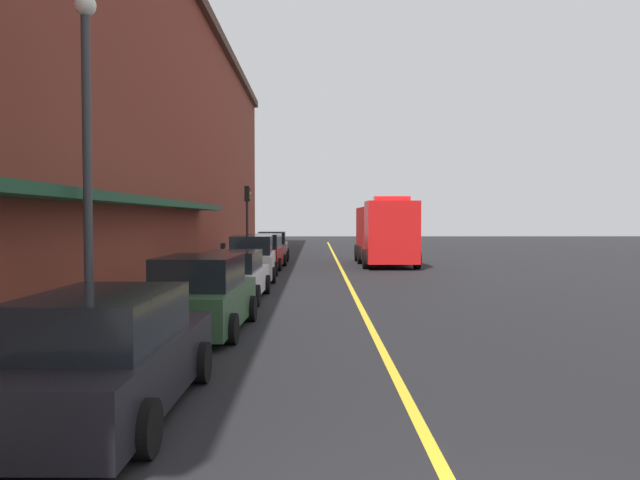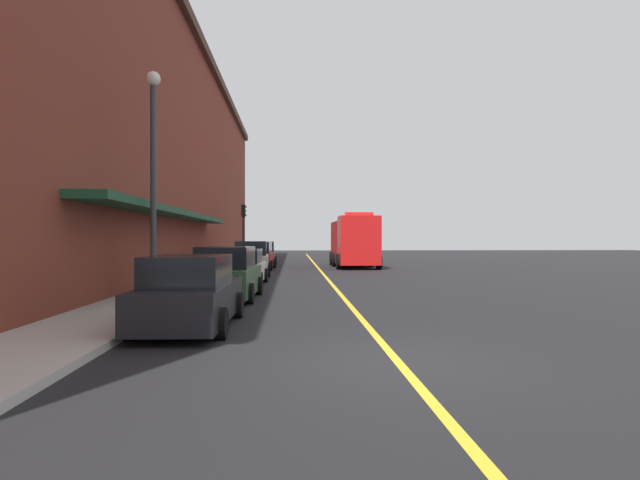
# 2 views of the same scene
# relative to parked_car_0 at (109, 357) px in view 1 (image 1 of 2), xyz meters

# --- Properties ---
(ground_plane) EXTENTS (112.00, 112.00, 0.00)m
(ground_plane) POSITION_rel_parked_car_0_xyz_m (3.99, 21.55, -0.77)
(ground_plane) COLOR black
(sidewalk_left) EXTENTS (2.40, 70.00, 0.15)m
(sidewalk_left) POSITION_rel_parked_car_0_xyz_m (-2.21, 21.55, -0.69)
(sidewalk_left) COLOR #ADA8A0
(sidewalk_left) RESTS_ON ground
(lane_center_stripe) EXTENTS (0.16, 70.00, 0.01)m
(lane_center_stripe) POSITION_rel_parked_car_0_xyz_m (3.99, 21.55, -0.76)
(lane_center_stripe) COLOR gold
(lane_center_stripe) RESTS_ON ground
(brick_building_left) EXTENTS (11.71, 64.00, 14.23)m
(brick_building_left) POSITION_rel_parked_car_0_xyz_m (-8.68, 20.54, 6.36)
(brick_building_left) COLOR maroon
(brick_building_left) RESTS_ON ground
(parked_car_0) EXTENTS (2.05, 4.75, 1.63)m
(parked_car_0) POSITION_rel_parked_car_0_xyz_m (0.00, 0.00, 0.00)
(parked_car_0) COLOR black
(parked_car_0) RESTS_ON ground
(parked_car_1) EXTENTS (2.18, 4.50, 1.73)m
(parked_car_1) POSITION_rel_parked_car_0_xyz_m (0.12, 5.72, 0.04)
(parked_car_1) COLOR #2D5133
(parked_car_1) RESTS_ON ground
(parked_car_2) EXTENTS (2.05, 4.89, 1.55)m
(parked_car_2) POSITION_rel_parked_car_0_xyz_m (0.11, 11.05, -0.03)
(parked_car_2) COLOR silver
(parked_car_2) RESTS_ON ground
(parked_car_3) EXTENTS (2.17, 4.80, 1.85)m
(parked_car_3) POSITION_rel_parked_car_0_xyz_m (0.04, 17.25, 0.09)
(parked_car_3) COLOR silver
(parked_car_3) RESTS_ON ground
(parked_car_4) EXTENTS (2.16, 4.83, 1.77)m
(parked_car_4) POSITION_rel_parked_car_0_xyz_m (0.05, 22.79, 0.06)
(parked_car_4) COLOR maroon
(parked_car_4) RESTS_ON ground
(parked_car_5) EXTENTS (2.09, 4.89, 1.76)m
(parked_car_5) POSITION_rel_parked_car_0_xyz_m (0.06, 28.82, 0.06)
(parked_car_5) COLOR #595B60
(parked_car_5) RESTS_ON ground
(fire_truck) EXTENTS (2.96, 7.89, 3.67)m
(fire_truck) POSITION_rel_parked_car_0_xyz_m (6.52, 25.27, 0.98)
(fire_truck) COLOR red
(fire_truck) RESTS_ON ground
(parking_meter_0) EXTENTS (0.14, 0.18, 1.33)m
(parking_meter_0) POSITION_rel_parked_car_0_xyz_m (-1.36, 18.64, 0.29)
(parking_meter_0) COLOR #4C4C51
(parking_meter_0) RESTS_ON sidewalk_left
(parking_meter_1) EXTENTS (0.14, 0.18, 1.33)m
(parking_meter_1) POSITION_rel_parked_car_0_xyz_m (-1.36, 26.03, 0.29)
(parking_meter_1) COLOR #4C4C51
(parking_meter_1) RESTS_ON sidewalk_left
(parking_meter_2) EXTENTS (0.14, 0.18, 1.33)m
(parking_meter_2) POSITION_rel_parked_car_0_xyz_m (-1.36, 18.26, 0.29)
(parking_meter_2) COLOR #4C4C51
(parking_meter_2) RESTS_ON sidewalk_left
(street_lamp_left) EXTENTS (0.44, 0.44, 6.94)m
(street_lamp_left) POSITION_rel_parked_car_0_xyz_m (-1.96, 4.52, 3.63)
(street_lamp_left) COLOR #33383D
(street_lamp_left) RESTS_ON sidewalk_left
(traffic_light_near) EXTENTS (0.38, 0.36, 4.30)m
(traffic_light_near) POSITION_rel_parked_car_0_xyz_m (-1.30, 27.30, 2.39)
(traffic_light_near) COLOR #232326
(traffic_light_near) RESTS_ON sidewalk_left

